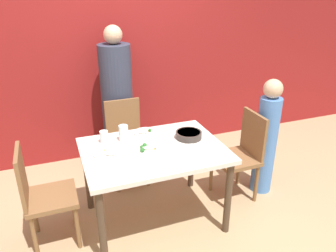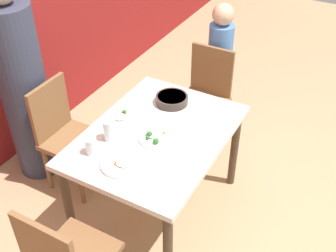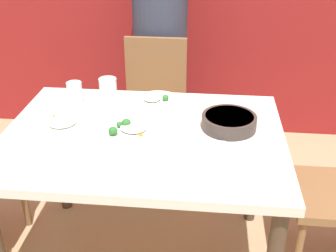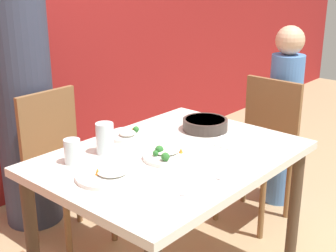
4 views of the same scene
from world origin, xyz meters
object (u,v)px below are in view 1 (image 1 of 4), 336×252
plate_rice_adult (148,149)px  person_child (266,140)px  chair_child_spot (242,153)px  person_adult (118,105)px  bowl_curry (189,135)px  glass_water_tall (124,133)px  chair_adult_spot (126,139)px

plate_rice_adult → person_child: bearing=3.8°
chair_child_spot → person_adult: 1.48m
bowl_curry → glass_water_tall: size_ratio=1.62×
bowl_curry → glass_water_tall: glass_water_tall is taller
bowl_curry → plate_rice_adult: size_ratio=1.00×
person_child → bowl_curry: bearing=178.7°
person_adult → plate_rice_adult: size_ratio=6.92×
chair_adult_spot → bowl_curry: chair_adult_spot is taller
glass_water_tall → chair_adult_spot: bearing=75.5°
bowl_curry → plate_rice_adult: bowl_curry is taller
chair_adult_spot → person_adult: person_adult is taller
chair_child_spot → person_child: 0.30m
chair_child_spot → person_adult: person_adult is taller
person_child → bowl_curry: person_child is taller
bowl_curry → chair_adult_spot: bearing=121.3°
chair_adult_spot → person_adult: bearing=90.0°
bowl_curry → plate_rice_adult: bearing=-166.1°
person_adult → person_child: 1.67m
person_child → plate_rice_adult: person_child is taller
chair_child_spot → bowl_curry: (-0.57, 0.02, 0.29)m
glass_water_tall → person_child: bearing=-7.0°
person_adult → glass_water_tall: (-0.14, -0.89, 0.06)m
person_child → plate_rice_adult: bearing=-176.2°
chair_adult_spot → plate_rice_adult: (0.00, -0.80, 0.27)m
chair_adult_spot → chair_child_spot: bearing=-35.7°
person_adult → chair_child_spot: bearing=-46.9°
bowl_curry → glass_water_tall: 0.59m
person_adult → glass_water_tall: 0.90m
chair_child_spot → bowl_curry: 0.64m
person_child → plate_rice_adult: 1.28m
person_adult → person_child: (1.27, -1.06, -0.17)m
person_adult → chair_adult_spot: bearing=-90.0°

